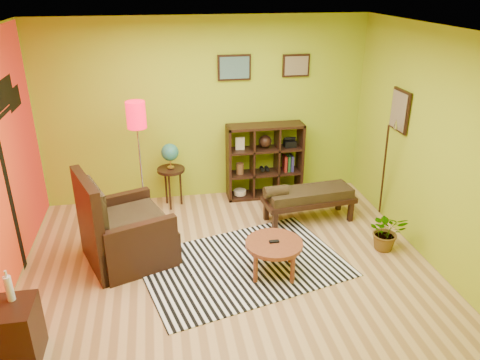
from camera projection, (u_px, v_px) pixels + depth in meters
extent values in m
plane|color=tan|center=(229.00, 272.00, 5.68)|extent=(5.00, 5.00, 0.00)
cube|color=#A1BC1F|center=(205.00, 111.00, 7.14)|extent=(5.00, 0.04, 2.80)
cube|color=#A1BC1F|center=(281.00, 290.00, 3.09)|extent=(5.00, 0.04, 2.80)
cube|color=#A1BC1F|center=(437.00, 151.00, 5.53)|extent=(0.04, 4.50, 2.80)
cube|color=white|center=(227.00, 32.00, 4.55)|extent=(5.00, 4.50, 0.04)
cube|color=black|center=(9.00, 190.00, 5.35)|extent=(0.01, 0.14, 2.10)
cube|color=black|center=(4.00, 93.00, 5.44)|extent=(0.01, 0.70, 0.32)
cube|color=black|center=(15.00, 98.00, 5.82)|extent=(0.01, 0.50, 0.26)
cube|color=black|center=(234.00, 68.00, 6.93)|extent=(0.50, 0.03, 0.38)
cube|color=slate|center=(235.00, 68.00, 6.91)|extent=(0.44, 0.01, 0.32)
cube|color=black|center=(296.00, 65.00, 7.08)|extent=(0.42, 0.03, 0.34)
cube|color=#968361|center=(296.00, 66.00, 7.06)|extent=(0.36, 0.01, 0.28)
cube|color=black|center=(400.00, 111.00, 6.23)|extent=(0.03, 0.44, 0.56)
cube|color=#968361|center=(398.00, 111.00, 6.23)|extent=(0.01, 0.38, 0.50)
cylinder|color=black|center=(384.00, 171.00, 6.56)|extent=(0.23, 0.34, 1.46)
cone|color=silver|center=(396.00, 124.00, 6.13)|extent=(0.08, 0.09, 0.16)
cube|color=white|center=(243.00, 265.00, 5.81)|extent=(2.74, 2.16, 0.01)
cylinder|color=brown|center=(274.00, 244.00, 5.52)|extent=(0.68, 0.68, 0.05)
cylinder|color=brown|center=(290.00, 250.00, 5.79)|extent=(0.05, 0.05, 0.37)
cylinder|color=brown|center=(256.00, 249.00, 5.81)|extent=(0.05, 0.05, 0.37)
cylinder|color=brown|center=(293.00, 270.00, 5.40)|extent=(0.05, 0.05, 0.37)
cylinder|color=brown|center=(256.00, 269.00, 5.42)|extent=(0.05, 0.05, 0.37)
cube|color=black|center=(274.00, 241.00, 5.51)|extent=(0.12, 0.05, 0.02)
cube|color=black|center=(131.00, 242.00, 5.89)|extent=(1.23, 1.22, 0.44)
cube|color=black|center=(90.00, 225.00, 5.52)|extent=(0.43, 0.92, 1.20)
cube|color=black|center=(142.00, 250.00, 5.48)|extent=(0.86, 0.41, 0.70)
cube|color=black|center=(119.00, 219.00, 6.19)|extent=(0.86, 0.41, 0.70)
cube|color=#FAC76A|center=(131.00, 221.00, 5.78)|extent=(0.98, 0.96, 0.15)
cube|color=#FAC76A|center=(96.00, 207.00, 5.47)|extent=(0.34, 0.69, 0.55)
cube|color=black|center=(10.00, 334.00, 4.27)|extent=(0.51, 0.46, 0.60)
cylinder|color=white|center=(9.00, 288.00, 4.20)|extent=(0.07, 0.07, 0.25)
cylinder|color=white|center=(6.00, 274.00, 4.14)|extent=(0.02, 0.02, 0.07)
cylinder|color=silver|center=(146.00, 220.00, 6.85)|extent=(0.27, 0.27, 0.03)
cylinder|color=silver|center=(141.00, 169.00, 6.53)|extent=(0.02, 0.02, 1.65)
cylinder|color=red|center=(136.00, 115.00, 6.21)|extent=(0.26, 0.26, 0.36)
cylinder|color=black|center=(171.00, 170.00, 7.07)|extent=(0.42, 0.42, 0.04)
cylinder|color=black|center=(181.00, 187.00, 7.24)|extent=(0.03, 0.03, 0.58)
cylinder|color=black|center=(166.00, 186.00, 7.27)|extent=(0.03, 0.03, 0.58)
cylinder|color=black|center=(170.00, 192.00, 7.08)|extent=(0.03, 0.03, 0.58)
cylinder|color=gold|center=(171.00, 167.00, 7.06)|extent=(0.10, 0.10, 0.02)
cylinder|color=gold|center=(171.00, 163.00, 7.03)|extent=(0.02, 0.02, 0.10)
sphere|color=#126A9A|center=(170.00, 152.00, 6.96)|extent=(0.26, 0.26, 0.26)
cube|color=black|center=(229.00, 164.00, 7.32)|extent=(0.04, 0.35, 1.20)
cube|color=black|center=(300.00, 159.00, 7.51)|extent=(0.04, 0.35, 1.20)
cube|color=black|center=(264.00, 194.00, 7.65)|extent=(1.20, 0.35, 0.04)
cube|color=black|center=(265.00, 126.00, 7.18)|extent=(1.20, 0.35, 0.04)
cube|color=black|center=(252.00, 162.00, 7.38)|extent=(0.03, 0.33, 1.12)
cube|color=black|center=(277.00, 160.00, 7.45)|extent=(0.03, 0.33, 1.12)
cube|color=black|center=(264.00, 173.00, 7.49)|extent=(1.12, 0.33, 0.03)
cube|color=black|center=(265.00, 149.00, 7.33)|extent=(1.12, 0.33, 0.03)
cylinder|color=beige|center=(240.00, 192.00, 7.55)|extent=(0.20, 0.20, 0.07)
sphere|color=black|center=(265.00, 141.00, 7.28)|extent=(0.20, 0.20, 0.20)
cube|color=black|center=(290.00, 144.00, 7.37)|extent=(0.18, 0.15, 0.10)
cylinder|color=black|center=(262.00, 169.00, 7.46)|extent=(0.06, 0.12, 0.06)
cylinder|color=black|center=(267.00, 169.00, 7.47)|extent=(0.06, 0.12, 0.06)
ellipsoid|color=#384C26|center=(288.00, 188.00, 7.68)|extent=(0.18, 0.18, 0.09)
cylinder|color=brown|center=(240.00, 169.00, 7.39)|extent=(0.12, 0.12, 0.18)
cube|color=beige|center=(240.00, 144.00, 7.22)|extent=(0.14, 0.03, 0.20)
cube|color=maroon|center=(285.00, 163.00, 7.49)|extent=(0.04, 0.18, 0.26)
cube|color=#1E4C1E|center=(288.00, 163.00, 7.50)|extent=(0.04, 0.18, 0.26)
cube|color=navy|center=(291.00, 163.00, 7.51)|extent=(0.04, 0.18, 0.26)
cube|color=black|center=(309.00, 200.00, 6.75)|extent=(1.36, 0.60, 0.08)
cube|color=#FAC76A|center=(309.00, 193.00, 6.71)|extent=(1.26, 0.53, 0.13)
cylinder|color=#FAC76A|center=(276.00, 192.00, 6.54)|extent=(0.35, 0.20, 0.17)
cube|color=black|center=(339.00, 201.00, 7.14)|extent=(0.07, 0.07, 0.29)
cube|color=black|center=(266.00, 210.00, 6.84)|extent=(0.07, 0.07, 0.29)
cube|color=black|center=(351.00, 212.00, 6.81)|extent=(0.07, 0.07, 0.29)
cube|color=black|center=(275.00, 222.00, 6.51)|extent=(0.07, 0.07, 0.29)
imported|color=#26661E|center=(386.00, 235.00, 6.08)|extent=(0.59, 0.63, 0.41)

